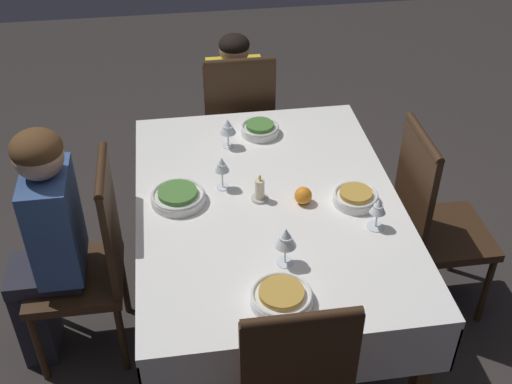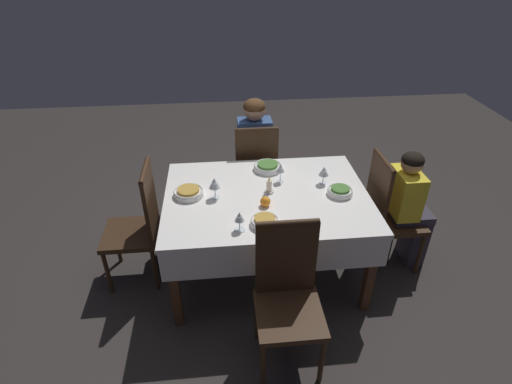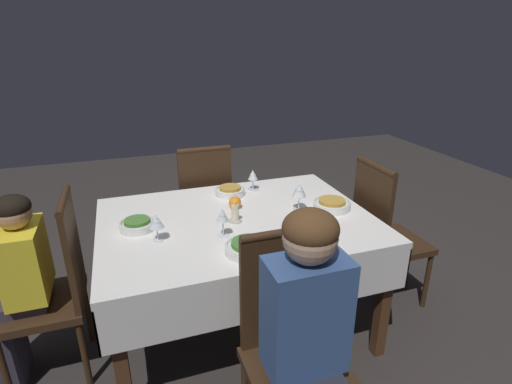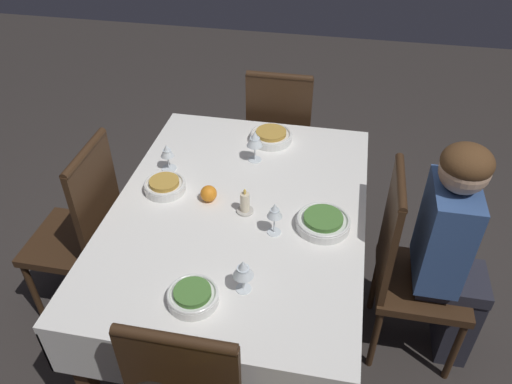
% 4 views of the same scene
% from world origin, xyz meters
% --- Properties ---
extents(ground_plane, '(8.00, 8.00, 0.00)m').
position_xyz_m(ground_plane, '(0.00, 0.00, 0.00)').
color(ground_plane, '#332D2B').
extents(dining_table, '(1.48, 1.09, 0.73)m').
position_xyz_m(dining_table, '(0.00, 0.00, 0.65)').
color(dining_table, white).
rests_on(dining_table, ground_plane).
extents(chair_north, '(0.40, 0.40, 0.98)m').
position_xyz_m(chair_north, '(-0.01, 0.76, 0.52)').
color(chair_north, '#382314').
rests_on(chair_north, ground_plane).
extents(chair_south, '(0.40, 0.40, 0.98)m').
position_xyz_m(chair_south, '(0.04, -0.76, 0.52)').
color(chair_south, '#382314').
rests_on(chair_south, ground_plane).
extents(chair_west, '(0.40, 0.40, 0.98)m').
position_xyz_m(chair_west, '(-0.95, 0.04, 0.52)').
color(chair_west, '#382314').
rests_on(chair_west, ground_plane).
extents(person_adult_denim, '(0.30, 0.34, 1.15)m').
position_xyz_m(person_adult_denim, '(-0.01, 0.91, 0.65)').
color(person_adult_denim, '#282833').
rests_on(person_adult_denim, ground_plane).
extents(bowl_north, '(0.22, 0.22, 0.06)m').
position_xyz_m(bowl_north, '(0.05, 0.37, 0.76)').
color(bowl_north, white).
rests_on(bowl_north, dining_table).
extents(wine_glass_north, '(0.06, 0.06, 0.15)m').
position_xyz_m(wine_glass_north, '(0.12, 0.18, 0.84)').
color(wine_glass_north, white).
rests_on(wine_glass_north, dining_table).
extents(bowl_east, '(0.18, 0.18, 0.06)m').
position_xyz_m(bowl_east, '(0.53, -0.05, 0.76)').
color(bowl_east, white).
rests_on(bowl_east, dining_table).
extents(wine_glass_east, '(0.08, 0.08, 0.14)m').
position_xyz_m(wine_glass_east, '(0.44, 0.12, 0.83)').
color(wine_glass_east, white).
rests_on(wine_glass_east, dining_table).
extents(bowl_south, '(0.19, 0.19, 0.06)m').
position_xyz_m(bowl_south, '(-0.06, -0.35, 0.76)').
color(bowl_south, white).
rests_on(bowl_south, dining_table).
extents(wine_glass_south, '(0.07, 0.07, 0.14)m').
position_xyz_m(wine_glass_south, '(-0.22, -0.39, 0.83)').
color(wine_glass_south, white).
rests_on(wine_glass_south, dining_table).
extents(bowl_west, '(0.22, 0.22, 0.06)m').
position_xyz_m(bowl_west, '(-0.56, 0.05, 0.76)').
color(bowl_west, white).
rests_on(bowl_west, dining_table).
extents(wine_glass_west, '(0.08, 0.08, 0.16)m').
position_xyz_m(wine_glass_west, '(-0.37, 0.00, 0.85)').
color(wine_glass_west, white).
rests_on(wine_glass_west, dining_table).
extents(candle_centerpiece, '(0.07, 0.07, 0.12)m').
position_xyz_m(candle_centerpiece, '(0.02, 0.03, 0.77)').
color(candle_centerpiece, beige).
rests_on(candle_centerpiece, dining_table).
extents(orange_fruit, '(0.07, 0.07, 0.07)m').
position_xyz_m(orange_fruit, '(-0.03, -0.14, 0.77)').
color(orange_fruit, orange).
rests_on(orange_fruit, dining_table).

